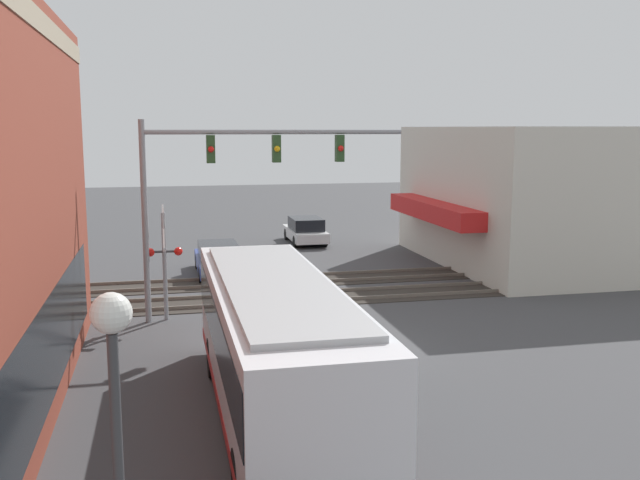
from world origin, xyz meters
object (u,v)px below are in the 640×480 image
crossing_signal (164,252)px  parked_car_white (305,231)px  pedestrian_near_bus (339,340)px  streetlamp (118,462)px  city_bus (276,343)px  parked_car_blue (218,260)px

crossing_signal → parked_car_white: 16.56m
parked_car_white → pedestrian_near_bus: size_ratio=2.62×
streetlamp → pedestrian_near_bus: 11.20m
city_bus → streetlamp: streetlamp is taller
city_bus → parked_car_blue: size_ratio=2.16×
city_bus → streetlamp: size_ratio=2.27×
city_bus → crossing_signal: size_ratio=2.76×
streetlamp → parked_car_white: size_ratio=1.06×
crossing_signal → parked_car_blue: crossing_signal is taller
city_bus → pedestrian_near_bus: (2.70, -2.08, -0.87)m
city_bus → parked_car_white: (23.49, -5.40, -1.05)m
parked_car_blue → pedestrian_near_bus: size_ratio=2.91×
streetlamp → pedestrian_near_bus: (9.87, -4.94, -1.92)m
streetlamp → parked_car_white: streetlamp is taller
parked_car_white → pedestrian_near_bus: pedestrian_near_bus is taller
crossing_signal → streetlamp: 16.10m
crossing_signal → pedestrian_near_bus: size_ratio=2.28×
streetlamp → parked_car_blue: streetlamp is taller
pedestrian_near_bus → parked_car_blue: bearing=9.0°
crossing_signal → parked_car_blue: size_ratio=0.78×
city_bus → parked_car_blue: city_bus is taller
streetlamp → pedestrian_near_bus: streetlamp is taller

